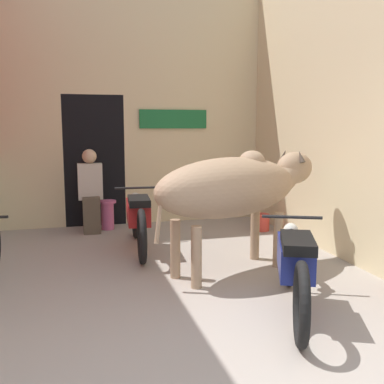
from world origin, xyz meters
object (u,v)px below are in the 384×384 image
(cow, at_px, (236,187))
(motorcycle_near, at_px, (295,264))
(shopkeeper_seated, at_px, (90,188))
(bucket, at_px, (261,222))
(motorcycle_far, at_px, (138,217))
(plastic_stool, at_px, (108,214))

(cow, bearing_deg, motorcycle_near, -85.25)
(shopkeeper_seated, bearing_deg, bucket, -12.83)
(motorcycle_far, height_order, plastic_stool, motorcycle_far)
(shopkeeper_seated, relative_size, bucket, 4.92)
(motorcycle_far, height_order, shopkeeper_seated, shopkeeper_seated)
(cow, bearing_deg, bucket, 57.89)
(motorcycle_near, relative_size, motorcycle_far, 0.94)
(motorcycle_far, bearing_deg, plastic_stool, 102.72)
(shopkeeper_seated, xyz_separation_m, plastic_stool, (0.26, 0.13, -0.44))
(motorcycle_near, relative_size, bucket, 6.96)
(motorcycle_near, distance_m, shopkeeper_seated, 3.87)
(motorcycle_near, bearing_deg, motorcycle_far, 113.74)
(motorcycle_far, bearing_deg, motorcycle_near, -66.26)
(shopkeeper_seated, bearing_deg, cow, -57.44)
(motorcycle_near, bearing_deg, plastic_stool, 109.96)
(motorcycle_near, height_order, shopkeeper_seated, shopkeeper_seated)
(shopkeeper_seated, height_order, bucket, shopkeeper_seated)
(cow, xyz_separation_m, bucket, (1.09, 1.74, -0.83))
(motorcycle_far, distance_m, bucket, 2.13)
(cow, distance_m, bucket, 2.21)
(motorcycle_near, distance_m, plastic_stool, 3.89)
(bucket, bearing_deg, shopkeeper_seated, 167.17)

